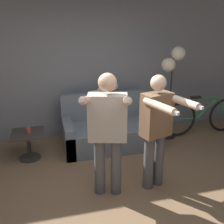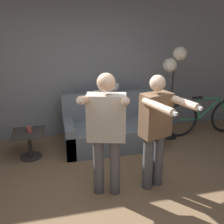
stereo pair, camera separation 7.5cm
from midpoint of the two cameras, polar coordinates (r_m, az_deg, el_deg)
The scene contains 10 objects.
ground_plane at distance 3.37m, azimuth 1.49°, elevation -21.33°, with size 16.00×16.00×0.00m, color #846647.
wall_back at distance 5.14m, azimuth -6.34°, elevation 9.16°, with size 10.00×0.05×2.60m.
couch at distance 4.84m, azimuth -1.08°, elevation -4.03°, with size 1.67×0.92×0.92m.
person_left at distance 3.22m, azimuth -1.64°, elevation -3.37°, with size 0.66×0.76×1.62m.
person_right at distance 3.43m, azimuth 9.14°, elevation -3.18°, with size 0.58×0.75×1.57m.
cat at distance 4.94m, azimuth -1.32°, elevation 5.15°, with size 0.52×0.12×0.16m.
floor_lamp at distance 4.97m, azimuth 12.69°, elevation 9.86°, with size 0.44×0.32×1.76m.
side_table at distance 4.56m, azimuth -18.22°, elevation -5.77°, with size 0.52×0.52×0.46m.
cup at distance 4.48m, azimuth -18.18°, elevation -3.80°, with size 0.08×0.08×0.09m.
bicycle at distance 5.57m, azimuth 18.71°, elevation -0.89°, with size 1.74×0.07×0.80m.
Camera 1 is at (-0.76, -2.45, 2.19)m, focal length 42.00 mm.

